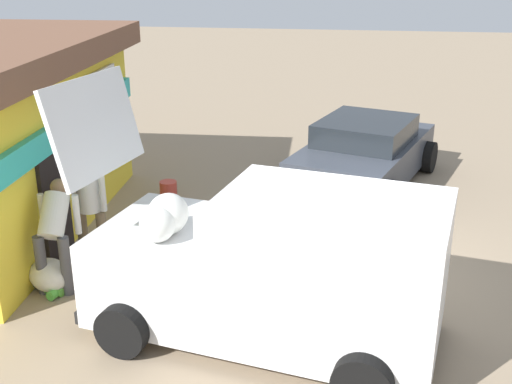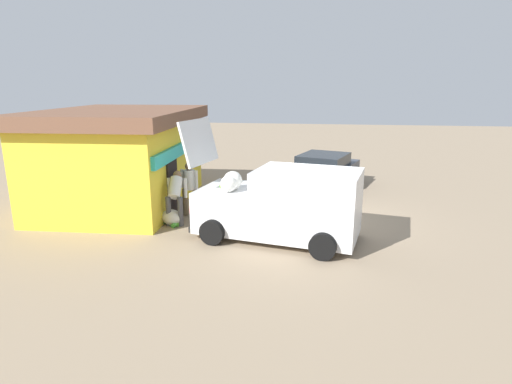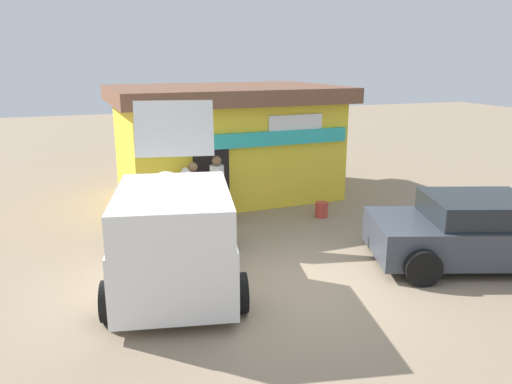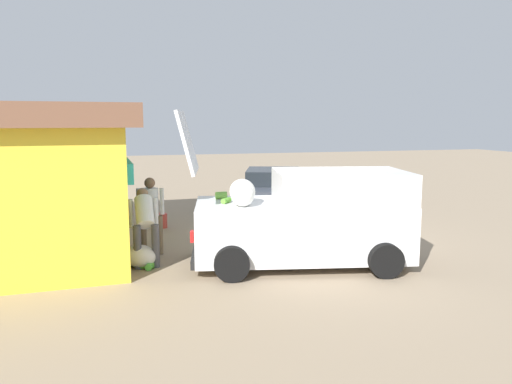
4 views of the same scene
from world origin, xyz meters
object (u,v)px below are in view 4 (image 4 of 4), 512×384
object	(u,v)px
storefront_bar	(24,178)
paint_bucket	(161,221)
unloaded_banana_pile	(140,257)
parked_sedan	(273,191)
vendor_standing	(151,210)
customer_bending	(145,220)
delivery_van	(308,218)

from	to	relation	value
storefront_bar	paint_bucket	world-z (taller)	storefront_bar
unloaded_banana_pile	paint_bucket	distance (m)	3.53
parked_sedan	paint_bucket	xyz separation A→B (m)	(-1.45, 3.58, -0.44)
vendor_standing	customer_bending	size ratio (longest dim) A/B	1.10
storefront_bar	customer_bending	xyz separation A→B (m)	(-1.76, -2.37, -0.69)
storefront_bar	unloaded_banana_pile	xyz separation A→B (m)	(-1.84, -2.25, -1.39)
vendor_standing	customer_bending	xyz separation A→B (m)	(-0.81, 0.17, -0.05)
vendor_standing	customer_bending	world-z (taller)	vendor_standing
parked_sedan	vendor_standing	distance (m)	5.68
storefront_bar	customer_bending	distance (m)	3.03
storefront_bar	delivery_van	bearing A→B (deg)	-114.70
storefront_bar	paint_bucket	xyz separation A→B (m)	(1.62, -2.96, -1.40)
delivery_van	vendor_standing	bearing A→B (deg)	61.84
delivery_van	customer_bending	distance (m)	3.16
customer_bending	paint_bucket	size ratio (longest dim) A/B	3.95
vendor_standing	storefront_bar	bearing A→B (deg)	69.52
parked_sedan	unloaded_banana_pile	size ratio (longest dim) A/B	5.18
delivery_van	vendor_standing	xyz separation A→B (m)	(1.56, 2.91, 0.02)
delivery_van	paint_bucket	bearing A→B (deg)	31.03
vendor_standing	unloaded_banana_pile	distance (m)	1.19
vendor_standing	delivery_van	bearing A→B (deg)	-118.16
storefront_bar	vendor_standing	size ratio (longest dim) A/B	3.92
vendor_standing	paint_bucket	bearing A→B (deg)	-9.50
delivery_van	unloaded_banana_pile	xyz separation A→B (m)	(0.66, 3.19, -0.72)
customer_bending	unloaded_banana_pile	bearing A→B (deg)	124.01
vendor_standing	unloaded_banana_pile	xyz separation A→B (m)	(-0.89, 0.29, -0.74)
customer_bending	unloaded_banana_pile	size ratio (longest dim) A/B	1.78
customer_bending	parked_sedan	bearing A→B (deg)	-40.85
delivery_van	vendor_standing	world-z (taller)	delivery_van
unloaded_banana_pile	paint_bucket	bearing A→B (deg)	-11.71
customer_bending	paint_bucket	distance (m)	3.50
unloaded_banana_pile	paint_bucket	world-z (taller)	unloaded_banana_pile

